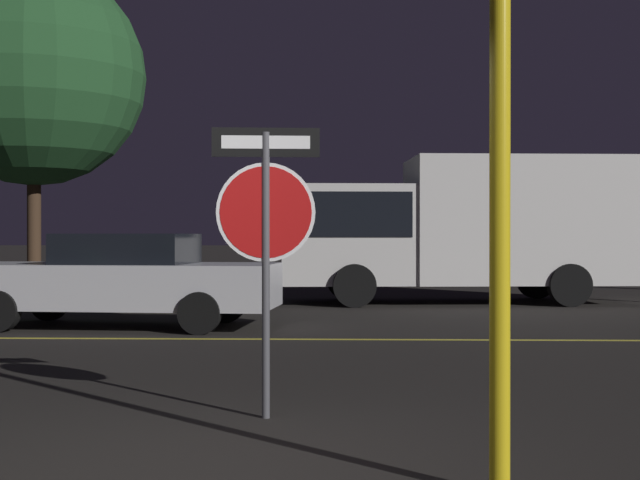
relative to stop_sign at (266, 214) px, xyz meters
The scene contains 7 objects.
ground_plane 2.25m from the stop_sign, 103.94° to the right, with size 260.00×260.00×0.00m, color black.
road_center_stripe 5.38m from the stop_sign, 94.36° to the left, with size 39.77×0.12×0.01m, color gold.
stop_sign is the anchor object (origin of this frame).
yellow_pole_right 2.44m from the stop_sign, 54.05° to the right, with size 0.11×0.11×3.51m, color yellow.
passing_car_2 7.30m from the stop_sign, 113.01° to the left, with size 4.95×2.23×1.41m.
delivery_truck 12.13m from the stop_sign, 76.92° to the left, with size 7.20×2.93×2.99m.
tree_1 15.87m from the stop_sign, 115.84° to the left, with size 5.18×5.18×7.74m.
Camera 1 is at (1.01, -5.12, 1.38)m, focal length 50.00 mm.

